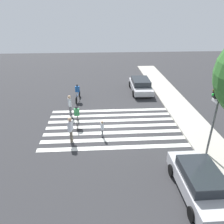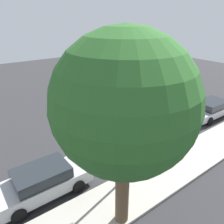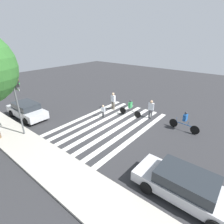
% 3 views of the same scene
% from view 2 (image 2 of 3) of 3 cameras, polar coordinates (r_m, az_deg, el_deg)
% --- Properties ---
extents(ground_plane, '(60.00, 60.00, 0.00)m').
position_cam_2_polar(ground_plane, '(17.03, 0.30, -3.37)').
color(ground_plane, '#2D2D30').
extents(sidewalk_curb, '(36.00, 2.50, 0.14)m').
position_cam_2_polar(sidewalk_curb, '(13.30, 17.09, -12.98)').
color(sidewalk_curb, '#ADA89E').
rests_on(sidewalk_curb, ground_plane).
extents(crosswalk_stripes, '(6.06, 10.00, 0.01)m').
position_cam_2_polar(crosswalk_stripes, '(17.03, 0.30, -3.36)').
color(crosswalk_stripes, silver).
rests_on(crosswalk_stripes, ground_plane).
extents(traffic_light, '(0.60, 0.50, 4.86)m').
position_cam_2_polar(traffic_light, '(9.49, 0.83, -3.90)').
color(traffic_light, '#515456').
rests_on(traffic_light, ground_plane).
extents(street_tree, '(4.81, 4.81, 7.66)m').
position_cam_2_polar(street_tree, '(6.99, 3.24, 1.91)').
color(street_tree, brown).
rests_on(street_tree, ground_plane).
extents(pedestrian_child_with_backpack, '(0.54, 0.33, 1.82)m').
position_cam_2_polar(pedestrian_child_with_backpack, '(17.93, -10.07, 1.33)').
color(pedestrian_child_with_backpack, '#6B6051').
rests_on(pedestrian_child_with_backpack, ground_plane).
extents(pedestrian_adult_blue_shirt, '(0.37, 0.25, 1.23)m').
position_cam_2_polar(pedestrian_adult_blue_shirt, '(16.59, -5.16, -1.58)').
color(pedestrian_adult_blue_shirt, '#4C4C51').
rests_on(pedestrian_adult_blue_shirt, ground_plane).
extents(pedestrian_adult_yellow_jacket, '(0.53, 0.34, 1.76)m').
position_cam_2_polar(pedestrian_adult_yellow_jacket, '(20.29, -0.52, 4.34)').
color(pedestrian_adult_yellow_jacket, '#4C4C51').
rests_on(pedestrian_adult_yellow_jacket, ground_plane).
extents(cyclist_mid_street, '(2.48, 0.42, 1.66)m').
position_cam_2_polar(cyclist_mid_street, '(21.99, 6.83, 5.41)').
color(cyclist_mid_street, black).
rests_on(cyclist_mid_street, ground_plane).
extents(cyclist_near_curb, '(2.30, 0.41, 1.61)m').
position_cam_2_polar(cyclist_near_curb, '(18.83, -3.62, 2.26)').
color(cyclist_near_curb, black).
rests_on(cyclist_near_curb, ground_plane).
extents(car_parked_far_curb, '(4.80, 2.11, 1.37)m').
position_cam_2_polar(car_parked_far_curb, '(19.98, 24.32, 0.90)').
color(car_parked_far_curb, '#B7B7BC').
rests_on(car_parked_far_curb, ground_plane).
extents(car_parked_silver_sedan, '(4.47, 1.97, 1.46)m').
position_cam_2_polar(car_parked_silver_sedan, '(11.16, -17.68, -16.86)').
color(car_parked_silver_sedan, '#B7B7BC').
rests_on(car_parked_silver_sedan, ground_plane).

